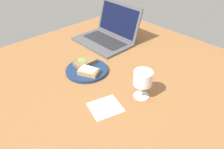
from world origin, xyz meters
TOP-DOWN VIEW (x-y plane):
  - wooden_table at (0.00, 0.00)cm, footprint 140.00×140.00cm
  - plate at (-11.90, -7.24)cm, footprint 22.04×22.04cm
  - sandwich_with_cucumber at (-16.16, -5.29)cm, footprint 6.87×11.48cm
  - sandwich_with_cheese at (-7.73, -9.25)cm, footprint 11.54×9.87cm
  - wine_glass at (20.63, -1.70)cm, footprint 8.29×8.29cm
  - laptop at (-31.37, 25.59)cm, footprint 35.95×29.82cm
  - napkin at (15.17, -18.38)cm, footprint 14.86×15.61cm

SIDE VIEW (x-z plane):
  - wooden_table at x=0.00cm, z-range 0.00..3.00cm
  - napkin at x=15.17cm, z-range 3.00..3.40cm
  - plate at x=-11.90cm, z-range 3.00..4.58cm
  - sandwich_with_cucumber at x=-16.16cm, z-range 4.44..7.13cm
  - sandwich_with_cheese at x=-7.73cm, z-range 4.50..7.57cm
  - laptop at x=-31.37cm, z-range -3.47..19.10cm
  - wine_glass at x=20.63cm, z-range 5.95..19.29cm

